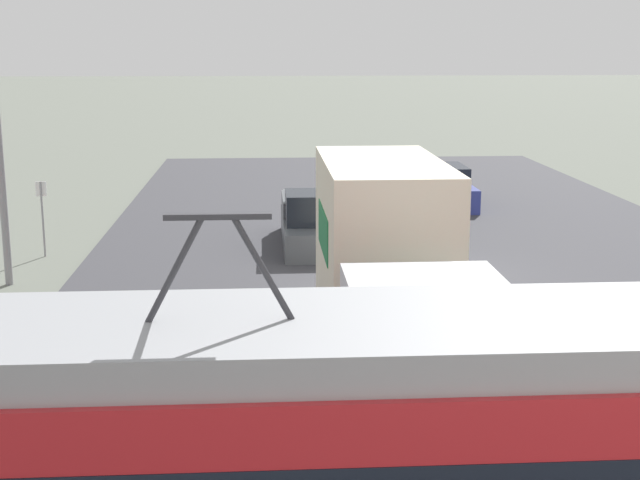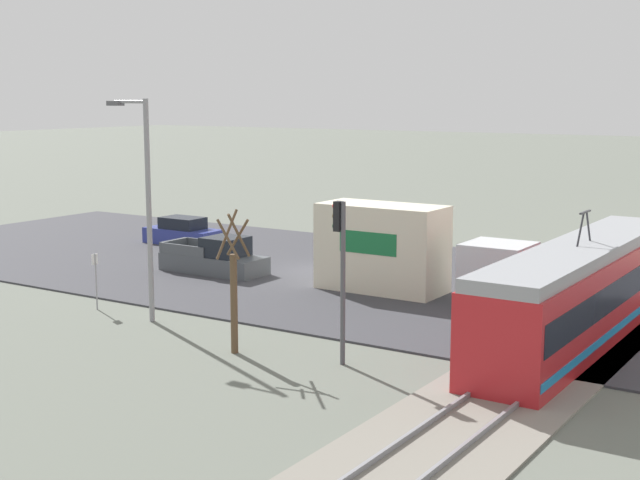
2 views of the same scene
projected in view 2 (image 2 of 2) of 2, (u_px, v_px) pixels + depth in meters
ground_plane at (317, 272)px, 43.50m from camera, size 320.00×320.00×0.00m
road_surface at (317, 271)px, 43.49m from camera, size 19.97×52.00×0.08m
rail_bed at (618, 309)px, 35.70m from camera, size 74.28×4.40×0.22m
light_rail_tram at (581, 292)px, 31.15m from camera, size 15.89×2.68×4.50m
box_truck at (409, 254)px, 38.11m from camera, size 2.53×9.42×3.78m
pickup_truck at (216, 259)px, 42.89m from camera, size 2.05×5.32×1.79m
sedan_car_0 at (183, 233)px, 51.15m from camera, size 1.87×4.60×1.55m
traffic_light_pole at (341, 260)px, 28.05m from camera, size 0.28×0.47×5.26m
street_tree at (234, 289)px, 29.48m from camera, size 1.13×0.94×4.79m
street_lamp_near_crossing at (144, 195)px, 33.32m from camera, size 0.36×1.95×8.41m
no_parking_sign at (96, 276)px, 35.65m from camera, size 0.32×0.08×2.28m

